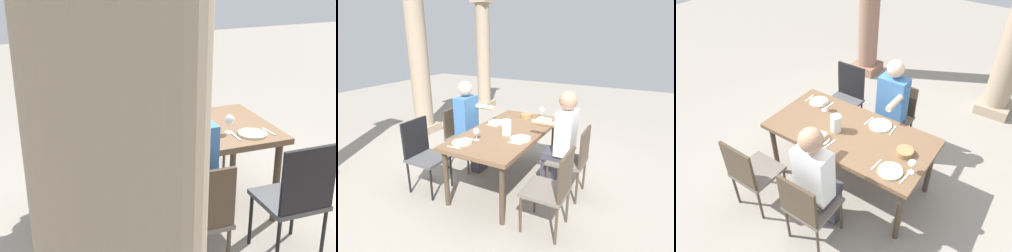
{
  "view_description": "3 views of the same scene",
  "coord_description": "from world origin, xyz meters",
  "views": [
    {
      "loc": [
        1.25,
        3.4,
        2.23
      ],
      "look_at": [
        -0.01,
        0.0,
        0.83
      ],
      "focal_mm": 52.17,
      "sensor_mm": 36.0,
      "label": 1
    },
    {
      "loc": [
        -3.0,
        -1.6,
        1.98
      ],
      "look_at": [
        0.0,
        0.02,
        0.82
      ],
      "focal_mm": 29.27,
      "sensor_mm": 36.0,
      "label": 2
    },
    {
      "loc": [
        1.47,
        -2.23,
        2.92
      ],
      "look_at": [
        -0.1,
        0.03,
        0.78
      ],
      "focal_mm": 34.13,
      "sensor_mm": 36.0,
      "label": 3
    }
  ],
  "objects": [
    {
      "name": "water_pitcher",
      "position": [
        -0.14,
        -0.07,
        0.85
      ],
      "size": [
        0.12,
        0.12,
        0.19
      ],
      "color": "white",
      "rests_on": "dining_table"
    },
    {
      "name": "diner_woman_green",
      "position": [
        0.12,
        0.68,
        0.71
      ],
      "size": [
        0.35,
        0.49,
        1.34
      ],
      "color": "#3F3F4C",
      "rests_on": "ground"
    },
    {
      "name": "wine_glass_3",
      "position": [
        0.8,
        -0.17,
        0.88
      ],
      "size": [
        0.08,
        0.08,
        0.16
      ],
      "color": "white",
      "rests_on": "dining_table"
    },
    {
      "name": "bread_basket",
      "position": [
        0.64,
        0.01,
        0.79
      ],
      "size": [
        0.17,
        0.17,
        0.06
      ],
      "primitive_type": "cylinder",
      "color": "#9E7547",
      "rests_on": "dining_table"
    },
    {
      "name": "plate_1",
      "position": [
        -0.21,
        -0.29,
        0.77
      ],
      "size": [
        0.26,
        0.26,
        0.02
      ],
      "color": "white",
      "rests_on": "dining_table"
    },
    {
      "name": "wine_glass_0",
      "position": [
        -0.47,
        0.16,
        0.87
      ],
      "size": [
        0.08,
        0.08,
        0.15
      ],
      "color": "white",
      "rests_on": "dining_table"
    },
    {
      "name": "fork_1",
      "position": [
        -0.36,
        -0.29,
        0.77
      ],
      "size": [
        0.02,
        0.17,
        0.01
      ],
      "primitive_type": "cube",
      "rotation": [
        0.0,
        0.0,
        0.05
      ],
      "color": "silver",
      "rests_on": "dining_table"
    },
    {
      "name": "diner_man_white",
      "position": [
        0.11,
        -0.7,
        0.73
      ],
      "size": [
        0.35,
        0.5,
        1.34
      ],
      "color": "#3F3F4C",
      "rests_on": "ground"
    },
    {
      "name": "dining_table",
      "position": [
        0.0,
        0.0,
        0.7
      ],
      "size": [
        1.8,
        0.91,
        0.76
      ],
      "color": "brown",
      "rests_on": "ground"
    },
    {
      "name": "fork_3",
      "position": [
        0.48,
        -0.27,
        0.77
      ],
      "size": [
        0.03,
        0.17,
        0.01
      ],
      "primitive_type": "cube",
      "rotation": [
        0.0,
        0.0,
        -0.07
      ],
      "color": "silver",
      "rests_on": "dining_table"
    },
    {
      "name": "fork_2",
      "position": [
        0.07,
        0.28,
        0.77
      ],
      "size": [
        0.03,
        0.17,
        0.01
      ],
      "primitive_type": "cube",
      "rotation": [
        0.0,
        0.0,
        -0.07
      ],
      "color": "silver",
      "rests_on": "dining_table"
    },
    {
      "name": "chair_west_north",
      "position": [
        -0.65,
        0.88,
        0.54
      ],
      "size": [
        0.44,
        0.44,
        0.94
      ],
      "color": "#4F4F50",
      "rests_on": "ground"
    },
    {
      "name": "spoon_3",
      "position": [
        0.78,
        -0.27,
        0.77
      ],
      "size": [
        0.03,
        0.17,
        0.01
      ],
      "primitive_type": "cube",
      "rotation": [
        0.0,
        0.0,
        -0.11
      ],
      "color": "silver",
      "rests_on": "dining_table"
    },
    {
      "name": "fork_0",
      "position": [
        -0.78,
        0.26,
        0.77
      ],
      "size": [
        0.03,
        0.17,
        0.01
      ],
      "primitive_type": "cube",
      "rotation": [
        0.0,
        0.0,
        0.07
      ],
      "color": "silver",
      "rests_on": "dining_table"
    },
    {
      "name": "spoon_2",
      "position": [
        0.37,
        0.28,
        0.77
      ],
      "size": [
        0.03,
        0.17,
        0.01
      ],
      "primitive_type": "cube",
      "rotation": [
        0.0,
        0.0,
        0.09
      ],
      "color": "silver",
      "rests_on": "dining_table"
    },
    {
      "name": "spoon_1",
      "position": [
        -0.06,
        -0.29,
        0.77
      ],
      "size": [
        0.03,
        0.17,
        0.01
      ],
      "primitive_type": "cube",
      "rotation": [
        0.0,
        0.0,
        -0.1
      ],
      "color": "silver",
      "rests_on": "dining_table"
    },
    {
      "name": "plate_2",
      "position": [
        0.22,
        0.28,
        0.77
      ],
      "size": [
        0.26,
        0.26,
        0.02
      ],
      "color": "white",
      "rests_on": "dining_table"
    },
    {
      "name": "chair_mid_north",
      "position": [
        0.12,
        0.87,
        0.53
      ],
      "size": [
        0.44,
        0.44,
        0.9
      ],
      "color": "#6A6158",
      "rests_on": "ground"
    },
    {
      "name": "plate_3",
      "position": [
        0.63,
        -0.27,
        0.77
      ],
      "size": [
        0.24,
        0.24,
        0.02
      ],
      "color": "silver",
      "rests_on": "dining_table"
    },
    {
      "name": "plate_0",
      "position": [
        -0.63,
        0.26,
        0.77
      ],
      "size": [
        0.24,
        0.24,
        0.02
      ],
      "color": "silver",
      "rests_on": "dining_table"
    },
    {
      "name": "chair_west_south",
      "position": [
        -0.65,
        -0.88,
        0.52
      ],
      "size": [
        0.44,
        0.44,
        0.91
      ],
      "color": "#6A6158",
      "rests_on": "ground"
    },
    {
      "name": "chair_mid_south",
      "position": [
        0.12,
        -0.88,
        0.52
      ],
      "size": [
        0.44,
        0.44,
        0.91
      ],
      "color": "#6A6158",
      "rests_on": "ground"
    },
    {
      "name": "ground_plane",
      "position": [
        0.0,
        0.0,
        0.0
      ],
      "size": [
        16.0,
        16.0,
        0.0
      ],
      "primitive_type": "plane",
      "color": "gray"
    },
    {
      "name": "spoon_0",
      "position": [
        -0.48,
        0.26,
        0.77
      ],
      "size": [
        0.02,
        0.17,
        0.01
      ],
      "primitive_type": "cube",
      "rotation": [
        0.0,
        0.0,
        -0.04
      ],
      "color": "silver",
      "rests_on": "dining_table"
    }
  ]
}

